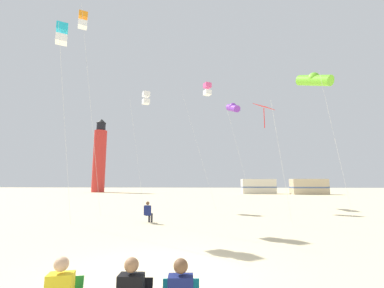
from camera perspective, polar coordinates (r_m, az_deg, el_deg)
name	(u,v)px	position (r m, az deg, el deg)	size (l,w,h in m)	color
ground	(154,274)	(6.98, -8.41, -26.67)	(200.00, 200.00, 0.00)	beige
kite_flyer_standing	(148,211)	(14.71, -9.67, -14.51)	(0.44, 0.56, 1.16)	navy
kite_box_rainbow	(207,89)	(24.56, 3.41, 12.00)	(3.08, 2.87, 11.37)	silver
kite_box_orange	(83,21)	(22.27, -23.01, 23.84)	(2.15, 2.50, 14.48)	silver
kite_box_cyan	(62,34)	(17.74, -26.88, 20.88)	(1.47, 1.50, 11.22)	silver
kite_tube_violet	(233,108)	(27.19, 9.03, 7.94)	(2.43, 2.86, 10.53)	silver
kite_tube_lime	(314,80)	(19.32, 25.40, 12.72)	(2.53, 2.80, 9.61)	silver
kite_box_white	(146,98)	(24.35, -10.15, 9.97)	(1.85, 1.83, 10.43)	silver
kite_diamond_scarlet	(265,110)	(14.70, 15.78, 7.20)	(1.83, 1.83, 6.50)	silver
lighthouse_distant	(99,157)	(62.32, -19.81, -2.78)	(2.80, 2.80, 16.80)	red
rv_van_cream	(258,186)	(52.23, 14.48, -9.09)	(6.55, 2.67, 2.80)	beige
rv_van_tan	(309,187)	(52.37, 24.47, -8.61)	(6.53, 2.60, 2.80)	#C6B28C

